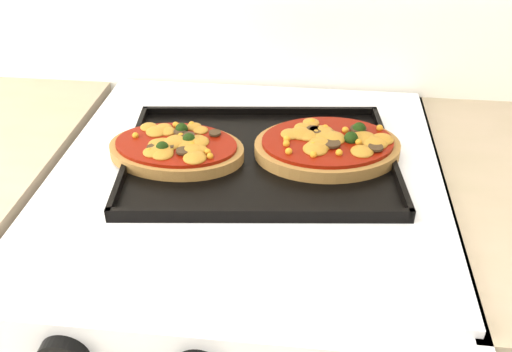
# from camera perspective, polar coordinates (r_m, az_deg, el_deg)

# --- Properties ---
(baking_tray) EXTENTS (0.44, 0.34, 0.02)m
(baking_tray) POSITION_cam_1_polar(r_m,az_deg,el_deg) (0.87, 0.37, 1.92)
(baking_tray) COLOR black
(baking_tray) RESTS_ON stove
(pizza_left) EXTENTS (0.22, 0.15, 0.03)m
(pizza_left) POSITION_cam_1_polar(r_m,az_deg,el_deg) (0.88, -7.98, 2.84)
(pizza_left) COLOR #A06F37
(pizza_left) RESTS_ON baking_tray
(pizza_right) EXTENTS (0.25, 0.20, 0.03)m
(pizza_right) POSITION_cam_1_polar(r_m,az_deg,el_deg) (0.88, 7.15, 3.12)
(pizza_right) COLOR #A06F37
(pizza_right) RESTS_ON baking_tray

